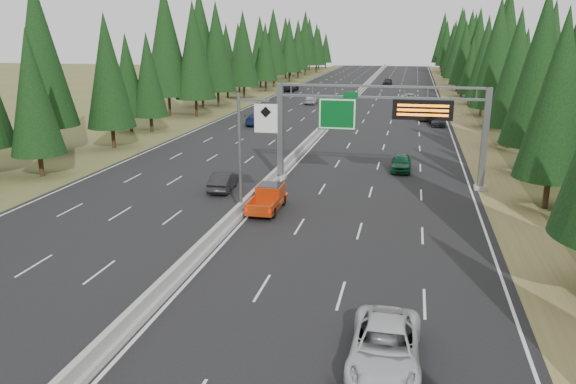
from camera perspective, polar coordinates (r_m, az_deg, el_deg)
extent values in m
cube|color=black|center=(90.39, 5.59, 8.30)|extent=(32.00, 260.00, 0.08)
cube|color=olive|center=(90.04, 17.00, 7.66)|extent=(3.60, 260.00, 0.06)
cube|color=#515628|center=(94.17, -5.34, 8.60)|extent=(3.60, 260.00, 0.06)
cube|color=gray|center=(90.37, 5.59, 8.42)|extent=(0.70, 260.00, 0.30)
cube|color=gray|center=(90.32, 5.60, 8.67)|extent=(0.30, 260.00, 0.60)
cube|color=slate|center=(45.85, -0.79, 6.11)|extent=(0.45, 0.45, 7.80)
cube|color=gray|center=(46.63, -0.77, 1.56)|extent=(0.90, 0.90, 0.30)
cube|color=slate|center=(45.01, 19.35, 5.04)|extent=(0.45, 0.45, 7.80)
cube|color=gray|center=(45.80, 18.92, 0.43)|extent=(0.90, 0.90, 0.30)
cube|color=slate|center=(44.24, 9.41, 10.54)|extent=(15.85, 0.35, 0.16)
cube|color=slate|center=(44.32, 9.36, 9.46)|extent=(15.85, 0.35, 0.16)
cube|color=#054C19|center=(44.53, 5.02, 7.91)|extent=(3.00, 0.10, 2.50)
cube|color=silver|center=(44.47, 5.01, 7.90)|extent=(2.85, 0.02, 2.35)
cube|color=#054C19|center=(44.24, 6.37, 9.78)|extent=(1.10, 0.10, 0.45)
cube|color=black|center=(44.06, 13.52, 8.11)|extent=(4.50, 0.40, 1.50)
cube|color=orange|center=(43.80, 13.55, 8.53)|extent=(3.80, 0.02, 0.18)
cube|color=orange|center=(43.84, 13.52, 8.07)|extent=(3.80, 0.02, 0.18)
cube|color=orange|center=(43.89, 13.50, 7.62)|extent=(3.80, 0.02, 0.18)
cylinder|color=slate|center=(36.44, -4.92, 3.68)|extent=(0.20, 0.20, 8.00)
cube|color=gray|center=(37.45, -4.78, -2.16)|extent=(0.50, 0.50, 0.20)
cube|color=slate|center=(35.58, -3.50, 9.29)|extent=(2.00, 0.15, 0.15)
cube|color=silver|center=(35.40, -2.27, 7.48)|extent=(1.50, 0.06, 1.80)
cylinder|color=black|center=(42.66, 24.77, -0.09)|extent=(0.40, 0.40, 2.16)
cone|color=black|center=(41.50, 25.85, 8.93)|extent=(4.87, 4.87, 11.36)
cylinder|color=black|center=(53.07, 23.38, 3.13)|extent=(0.40, 0.40, 2.49)
cone|color=black|center=(52.10, 24.32, 11.51)|extent=(5.61, 5.61, 13.09)
cylinder|color=black|center=(52.72, 26.50, 2.72)|extent=(0.40, 0.40, 2.55)
cylinder|color=black|center=(63.96, 21.53, 5.20)|extent=(0.40, 0.40, 2.30)
cone|color=black|center=(63.17, 22.19, 11.61)|extent=(5.17, 5.17, 12.07)
cylinder|color=black|center=(66.59, 24.27, 5.34)|extent=(0.40, 0.40, 2.42)
cone|color=black|center=(65.82, 25.02, 11.81)|extent=(5.44, 5.44, 12.70)
cylinder|color=black|center=(77.28, 19.91, 7.12)|extent=(0.40, 0.40, 2.59)
cone|color=black|center=(76.62, 20.49, 13.10)|extent=(5.83, 5.83, 13.61)
cylinder|color=black|center=(78.61, 22.37, 6.79)|extent=(0.40, 0.40, 2.00)
cone|color=black|center=(78.01, 22.86, 11.31)|extent=(4.49, 4.49, 10.49)
cylinder|color=black|center=(88.35, 19.03, 8.08)|extent=(0.40, 0.40, 2.31)
cone|color=black|center=(87.78, 19.45, 12.74)|extent=(5.19, 5.19, 12.10)
cylinder|color=black|center=(89.89, 20.74, 8.23)|extent=(0.40, 0.40, 2.89)
cone|color=black|center=(89.32, 21.31, 13.96)|extent=(6.50, 6.50, 15.16)
cylinder|color=black|center=(101.98, 17.89, 8.97)|extent=(0.40, 0.40, 1.84)
cone|color=black|center=(101.53, 18.16, 12.18)|extent=(4.13, 4.13, 9.65)
cylinder|color=black|center=(102.14, 20.56, 9.06)|extent=(0.40, 0.40, 2.96)
cone|color=black|center=(101.64, 21.07, 14.23)|extent=(6.67, 6.67, 15.56)
cylinder|color=black|center=(114.90, 17.20, 9.82)|extent=(0.40, 0.40, 2.28)
cone|color=black|center=(114.47, 17.49, 13.37)|extent=(5.14, 5.14, 11.99)
cylinder|color=black|center=(114.31, 19.79, 9.53)|extent=(0.40, 0.40, 2.14)
cone|color=black|center=(113.88, 20.11, 12.86)|extent=(4.81, 4.81, 11.21)
cylinder|color=black|center=(125.54, 16.77, 10.40)|extent=(0.40, 0.40, 2.73)
cone|color=black|center=(125.12, 17.08, 14.29)|extent=(6.15, 6.15, 14.35)
cylinder|color=black|center=(125.76, 18.41, 10.28)|extent=(0.40, 0.40, 2.72)
cone|color=black|center=(125.35, 18.76, 14.14)|extent=(6.12, 6.12, 14.29)
cylinder|color=black|center=(140.12, 16.18, 10.82)|extent=(0.40, 0.40, 2.13)
cone|color=black|center=(139.77, 16.40, 13.53)|extent=(4.78, 4.78, 11.16)
cylinder|color=black|center=(140.85, 17.75, 10.84)|extent=(0.40, 0.40, 2.75)
cone|color=black|center=(140.48, 18.05, 14.33)|extent=(6.18, 6.18, 14.43)
cylinder|color=black|center=(153.95, 16.31, 11.26)|extent=(0.40, 0.40, 2.43)
cone|color=black|center=(153.62, 16.54, 14.07)|extent=(5.46, 5.46, 12.75)
cylinder|color=black|center=(152.20, 18.11, 11.12)|extent=(0.40, 0.40, 2.70)
cone|color=black|center=(151.86, 18.39, 14.28)|extent=(6.07, 6.07, 14.17)
cylinder|color=black|center=(163.00, 16.14, 11.46)|extent=(0.40, 0.40, 2.29)
cone|color=black|center=(162.69, 16.33, 13.98)|extent=(5.16, 5.16, 12.05)
cylinder|color=black|center=(164.28, 17.71, 11.45)|extent=(0.40, 0.40, 2.73)
cone|color=black|center=(163.97, 17.96, 14.41)|extent=(6.15, 6.15, 14.34)
cylinder|color=black|center=(178.33, 15.58, 11.86)|extent=(0.40, 0.40, 2.50)
cone|color=black|center=(178.05, 15.77, 14.36)|extent=(5.63, 5.63, 13.15)
cylinder|color=black|center=(178.10, 17.05, 11.82)|extent=(0.40, 0.40, 3.01)
cone|color=black|center=(177.81, 17.30, 14.84)|extent=(6.76, 6.76, 15.78)
cylinder|color=black|center=(188.33, 15.31, 12.12)|extent=(0.40, 0.40, 2.93)
cone|color=black|center=(188.05, 15.52, 14.89)|extent=(6.58, 6.58, 15.36)
cylinder|color=black|center=(189.84, 16.67, 11.89)|extent=(0.40, 0.40, 1.90)
cone|color=black|center=(189.59, 16.82, 13.67)|extent=(4.27, 4.27, 9.96)
cylinder|color=black|center=(202.63, 15.20, 12.25)|extent=(0.40, 0.40, 2.21)
cone|color=black|center=(202.39, 15.34, 14.20)|extent=(4.98, 4.98, 11.62)
cylinder|color=black|center=(202.70, 16.63, 12.15)|extent=(0.40, 0.40, 2.29)
cone|color=black|center=(202.46, 16.79, 14.17)|extent=(5.14, 5.14, 12.00)
cylinder|color=black|center=(51.76, -23.79, 2.49)|extent=(0.40, 0.40, 1.96)
cone|color=black|center=(50.85, -24.55, 9.20)|extent=(4.40, 4.40, 10.27)
cylinder|color=black|center=(62.37, -17.32, 5.30)|extent=(0.40, 0.40, 2.22)
cone|color=black|center=(61.57, -17.85, 11.65)|extent=(4.99, 4.99, 11.65)
cylinder|color=black|center=(61.98, -23.04, 4.95)|extent=(0.40, 0.40, 2.75)
cone|color=black|center=(61.15, -23.92, 12.86)|extent=(6.19, 6.19, 14.43)
cylinder|color=black|center=(71.71, -13.70, 6.73)|extent=(0.40, 0.40, 1.92)
cone|color=black|center=(71.06, -14.02, 11.51)|extent=(4.32, 4.32, 10.08)
cylinder|color=black|center=(72.47, -15.64, 6.68)|extent=(0.40, 0.40, 1.90)
cone|color=black|center=(71.83, -16.00, 11.36)|extent=(4.28, 4.28, 9.98)
cylinder|color=black|center=(83.91, -9.29, 8.46)|extent=(0.40, 0.40, 2.60)
cone|color=black|center=(83.29, -9.54, 14.02)|extent=(5.86, 5.86, 13.67)
cylinder|color=black|center=(85.15, -11.94, 8.56)|extent=(0.40, 0.40, 2.98)
cone|color=black|center=(84.54, -12.31, 14.84)|extent=(6.71, 6.71, 15.67)
cylinder|color=black|center=(94.24, -7.09, 9.36)|extent=(0.40, 0.40, 2.68)
cone|color=black|center=(93.69, -7.27, 14.46)|extent=(6.04, 6.04, 14.09)
cylinder|color=black|center=(95.75, -8.65, 9.50)|extent=(0.40, 0.40, 3.02)
cone|color=black|center=(95.21, -8.90, 15.16)|extent=(6.80, 6.80, 15.87)
cylinder|color=black|center=(105.10, -4.47, 10.04)|extent=(0.40, 0.40, 2.53)
cone|color=black|center=(104.61, -4.57, 14.34)|extent=(5.68, 5.68, 13.26)
cylinder|color=black|center=(108.48, -6.15, 10.08)|extent=(0.40, 0.40, 2.18)
cone|color=black|center=(108.03, -6.26, 13.68)|extent=(4.91, 4.91, 11.45)
cylinder|color=black|center=(120.27, -2.27, 10.72)|extent=(0.40, 0.40, 2.24)
cone|color=black|center=(119.86, -2.31, 14.06)|extent=(5.05, 5.05, 11.78)
cylinder|color=black|center=(119.73, -4.96, 10.65)|extent=(0.40, 0.40, 2.24)
cone|color=black|center=(119.32, -5.05, 14.01)|extent=(5.05, 5.05, 11.78)
cylinder|color=black|center=(130.48, -1.46, 11.24)|extent=(0.40, 0.40, 2.77)
cone|color=black|center=(130.09, -1.49, 15.05)|extent=(6.24, 6.24, 14.56)
cylinder|color=black|center=(129.49, -2.81, 11.13)|extent=(0.40, 0.40, 2.50)
cone|color=black|center=(129.09, -2.86, 14.60)|extent=(5.64, 5.64, 13.15)
cylinder|color=black|center=(144.20, 0.12, 11.62)|extent=(0.40, 0.40, 2.50)
cone|color=black|center=(143.85, 0.13, 14.73)|extent=(5.63, 5.63, 13.13)
cylinder|color=black|center=(143.48, -1.41, 11.54)|extent=(0.40, 0.40, 2.21)
cone|color=black|center=(143.13, -1.43, 14.30)|extent=(4.97, 4.97, 11.60)
cylinder|color=black|center=(155.73, 1.02, 11.93)|extent=(0.40, 0.40, 2.49)
cone|color=black|center=(155.40, 1.03, 14.80)|extent=(5.61, 5.61, 13.10)
cylinder|color=black|center=(155.83, -0.24, 11.95)|extent=(0.40, 0.40, 2.59)
cone|color=black|center=(155.50, -0.24, 14.93)|extent=(5.83, 5.83, 13.61)
cylinder|color=black|center=(167.38, 1.75, 12.26)|extent=(0.40, 0.40, 2.92)
cone|color=black|center=(167.07, 1.77, 15.39)|extent=(6.57, 6.57, 15.33)
cylinder|color=black|center=(166.71, 0.24, 12.11)|extent=(0.40, 0.40, 2.08)
cone|color=black|center=(166.42, 0.24, 14.34)|extent=(4.67, 4.67, 10.90)
cylinder|color=black|center=(178.78, 2.89, 12.39)|extent=(0.40, 0.40, 2.39)
cone|color=black|center=(178.49, 2.92, 14.78)|extent=(5.38, 5.38, 12.56)
cylinder|color=black|center=(179.81, 1.24, 12.33)|extent=(0.40, 0.40, 1.82)
cone|color=black|center=(179.56, 1.25, 14.14)|extent=(4.08, 4.08, 9.53)
cylinder|color=black|center=(192.35, 3.12, 12.60)|extent=(0.40, 0.40, 2.23)
cone|color=black|center=(192.09, 3.15, 14.67)|extent=(5.01, 5.01, 11.68)
cylinder|color=black|center=(192.86, 2.16, 12.69)|extent=(0.40, 0.40, 2.72)
cone|color=black|center=(192.60, 2.19, 15.21)|extent=(6.11, 6.11, 14.26)
cylinder|color=black|center=(202.72, 3.83, 12.71)|extent=(0.40, 0.40, 1.96)
cone|color=black|center=(202.48, 3.86, 14.44)|extent=(4.41, 4.41, 10.28)
cylinder|color=black|center=(205.13, 2.90, 12.82)|extent=(0.40, 0.40, 2.36)
cone|color=black|center=(204.88, 2.93, 14.88)|extent=(5.31, 5.31, 12.40)
imported|color=silver|center=(21.20, 9.83, -15.21)|extent=(2.54, 5.49, 1.52)
cylinder|color=black|center=(36.91, -3.82, -1.99)|extent=(0.27, 0.72, 0.72)
cylinder|color=black|center=(36.53, -1.52, -2.15)|extent=(0.27, 0.72, 0.72)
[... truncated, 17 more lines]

